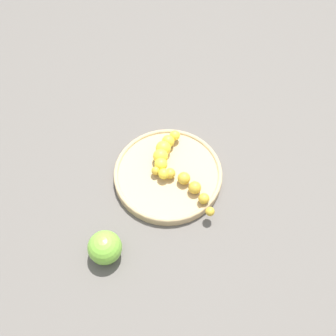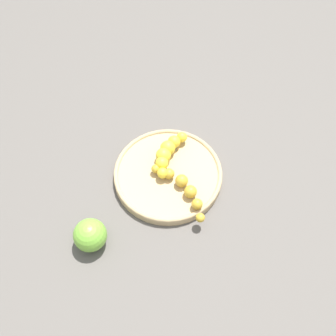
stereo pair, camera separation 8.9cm
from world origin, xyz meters
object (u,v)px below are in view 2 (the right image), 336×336
banana_spotted (183,188)px  apple_green (89,234)px  banana_yellow (167,152)px  fruit_bowl (168,174)px

banana_spotted → apple_green: (-0.21, 0.06, 0.00)m
banana_yellow → apple_green: apple_green is taller
banana_yellow → apple_green: 0.25m
banana_spotted → apple_green: 0.22m
banana_yellow → banana_spotted: bearing=136.0°
fruit_bowl → banana_yellow: banana_yellow is taller
fruit_bowl → banana_yellow: size_ratio=1.95×
banana_spotted → apple_green: bearing=171.1°
fruit_bowl → banana_spotted: bearing=-100.9°
fruit_bowl → apple_green: apple_green is taller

